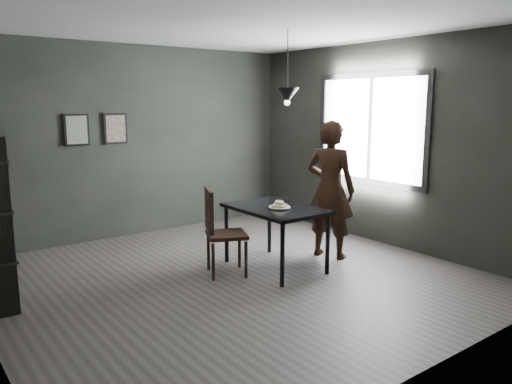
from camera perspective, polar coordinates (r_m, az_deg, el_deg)
ground at (r=5.77m, az=-2.52°, el=-9.77°), size 5.00×5.00×0.00m
back_wall at (r=7.64m, az=-13.33°, el=5.66°), size 5.00×0.10×2.80m
ceiling at (r=5.48m, az=-2.76°, el=18.90°), size 5.00×5.00×0.02m
window_assembly at (r=7.25m, az=12.90°, el=7.03°), size 0.04×1.96×1.56m
cafe_table at (r=5.93m, az=2.23°, el=-2.46°), size 0.80×1.20×0.75m
white_plate at (r=5.84m, az=2.68°, el=-1.81°), size 0.23×0.23×0.01m
donut_pile at (r=5.83m, az=2.68°, el=-1.49°), size 0.20×0.20×0.08m
woman at (r=6.40m, az=8.48°, el=0.27°), size 0.64×0.76×1.76m
wood_chair at (r=5.73m, az=-4.28°, el=-3.92°), size 0.58×0.58×1.01m
pendant_lamp at (r=6.02m, az=3.59°, el=10.96°), size 0.28×0.28×0.86m
framed_print_left at (r=7.28m, az=-19.82°, el=6.70°), size 0.34×0.04×0.44m
framed_print_right at (r=7.46m, az=-15.76°, el=6.99°), size 0.34×0.04×0.44m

